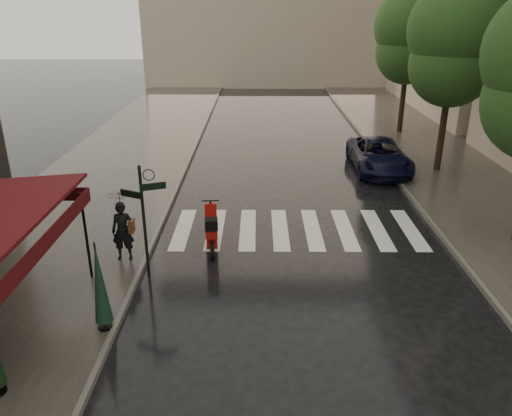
{
  "coord_description": "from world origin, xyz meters",
  "views": [
    {
      "loc": [
        1.73,
        -8.71,
        6.76
      ],
      "look_at": [
        1.67,
        4.39,
        1.4
      ],
      "focal_mm": 35.0,
      "sensor_mm": 36.0,
      "label": 1
    }
  ],
  "objects_px": {
    "parked_car": "(379,155)",
    "pedestrian_with_umbrella": "(120,204)",
    "scooter": "(211,231)",
    "parasol_back": "(100,284)"
  },
  "relations": [
    {
      "from": "parked_car",
      "to": "parasol_back",
      "type": "bearing_deg",
      "value": -126.18
    },
    {
      "from": "pedestrian_with_umbrella",
      "to": "scooter",
      "type": "distance_m",
      "value": 2.76
    },
    {
      "from": "scooter",
      "to": "parasol_back",
      "type": "distance_m",
      "value": 4.61
    },
    {
      "from": "pedestrian_with_umbrella",
      "to": "parasol_back",
      "type": "xyz_separation_m",
      "value": [
        0.35,
        -3.26,
        -0.52
      ]
    },
    {
      "from": "pedestrian_with_umbrella",
      "to": "parasol_back",
      "type": "relative_size",
      "value": 1.19
    },
    {
      "from": "pedestrian_with_umbrella",
      "to": "scooter",
      "type": "bearing_deg",
      "value": 16.71
    },
    {
      "from": "scooter",
      "to": "parked_car",
      "type": "bearing_deg",
      "value": 43.09
    },
    {
      "from": "parked_car",
      "to": "pedestrian_with_umbrella",
      "type": "bearing_deg",
      "value": -136.46
    },
    {
      "from": "scooter",
      "to": "pedestrian_with_umbrella",
      "type": "bearing_deg",
      "value": -166.3
    },
    {
      "from": "scooter",
      "to": "parked_car",
      "type": "distance_m",
      "value": 10.14
    }
  ]
}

